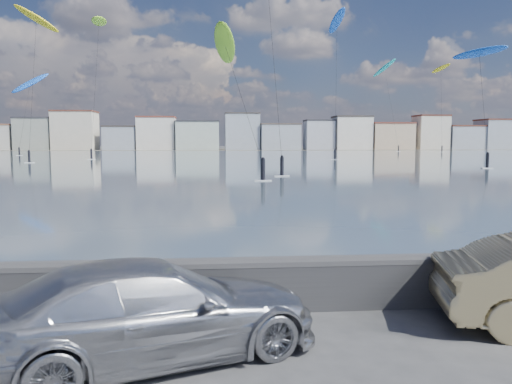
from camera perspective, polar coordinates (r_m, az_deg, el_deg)
ground at (r=7.46m, az=-5.42°, el=-20.40°), size 700.00×700.00×0.00m
bay_water at (r=98.25m, az=-4.88°, el=3.88°), size 500.00×177.00×0.00m
far_shore_strip at (r=206.72m, az=-4.86°, el=4.89°), size 500.00×60.00×0.00m
seawall at (r=9.78m, az=-5.29°, el=-10.31°), size 400.00×0.36×1.08m
far_buildings at (r=192.72m, az=-4.48°, el=6.62°), size 240.79×13.26×14.60m
car_silver at (r=7.91m, az=-11.73°, el=-13.07°), size 5.57×3.76×1.50m
kitesurfer_1 at (r=55.57m, az=-3.55°, el=16.37°), size 5.06×18.39×15.90m
kitesurfer_2 at (r=176.17m, az=14.49°, el=13.47°), size 7.96×16.01×30.71m
kitesurfer_8 at (r=134.34m, az=-24.42°, el=11.18°), size 9.63×9.88×20.58m
kitesurfer_9 at (r=109.19m, az=-17.50°, el=17.96°), size 3.22×16.58×28.19m
kitesurfer_10 at (r=92.19m, az=-23.81°, el=17.42°), size 7.72×8.94×25.69m
kitesurfer_13 at (r=74.83m, az=24.17°, el=14.12°), size 6.03×11.41×15.89m
kitesurfer_15 at (r=171.72m, az=20.38°, el=12.92°), size 5.40×12.01×27.66m
kitesurfer_16 at (r=105.18m, az=9.24°, el=18.48°), size 5.21×16.36×29.25m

